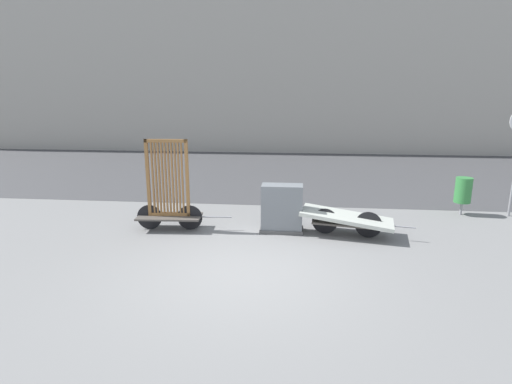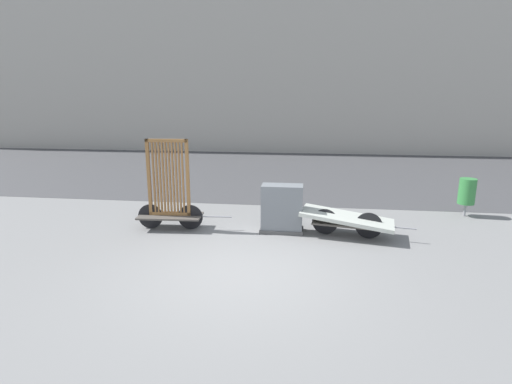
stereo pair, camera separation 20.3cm
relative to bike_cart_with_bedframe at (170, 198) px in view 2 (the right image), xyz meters
The scene contains 7 objects.
ground_plane 2.94m from the bike_cart_with_bedframe, 46.52° to the right, with size 60.00×60.00×0.00m, color slate.
road_strip 7.84m from the bike_cart_with_bedframe, 75.47° to the left, with size 56.00×10.61×0.01m.
building_facade 15.78m from the bike_cart_with_bedframe, 82.49° to the left, with size 48.00×4.00×11.29m.
bike_cart_with_bedframe is the anchor object (origin of this frame).
bike_cart_with_mattress 3.94m from the bike_cart_with_bedframe, ahead, with size 2.42×1.17×0.56m.
utility_cabinet 2.54m from the bike_cart_with_bedframe, ahead, with size 0.96×0.50×1.07m.
trash_bin 7.28m from the bike_cart_with_bedframe, 15.18° to the left, with size 0.40×0.40×0.96m.
Camera 2 is at (1.08, -6.29, 2.94)m, focal length 28.00 mm.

